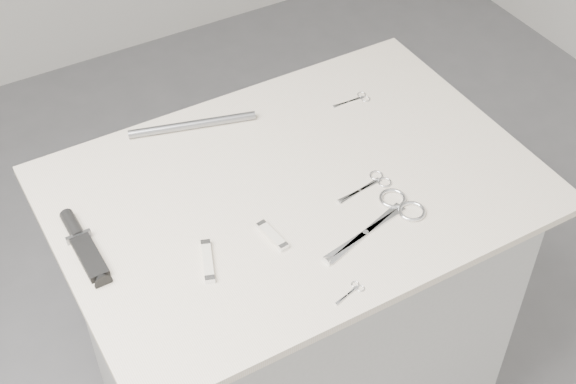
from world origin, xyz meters
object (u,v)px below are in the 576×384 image
pocket_knife_a (208,261)px  tiny_scissors (352,291)px  large_shears (389,215)px  embroidery_scissors_b (356,99)px  plinth (294,320)px  pocket_knife_b (272,236)px  sheathed_knife (82,243)px  embroidery_scissors_a (372,184)px  metal_rail (192,125)px

pocket_knife_a → tiny_scissors: bearing=-113.6°
large_shears → embroidery_scissors_b: large_shears is taller
embroidery_scissors_b → pocket_knife_a: pocket_knife_a is taller
plinth → embroidery_scissors_b: embroidery_scissors_b is taller
large_shears → pocket_knife_b: 0.24m
embroidery_scissors_b → sheathed_knife: 0.73m
pocket_knife_a → embroidery_scissors_a: bearing=-65.7°
plinth → sheathed_knife: 0.66m
large_shears → embroidery_scissors_a: size_ratio=1.91×
plinth → embroidery_scissors_b: 0.57m
pocket_knife_a → pocket_knife_b: 0.14m
pocket_knife_a → embroidery_scissors_b: bearing=-40.9°
tiny_scissors → plinth: bearing=64.9°
large_shears → sheathed_knife: 0.61m
embroidery_scissors_a → embroidery_scissors_b: same height
embroidery_scissors_a → embroidery_scissors_b: 0.29m
tiny_scissors → large_shears: bearing=21.5°
embroidery_scissors_b → tiny_scissors: size_ratio=1.38×
tiny_scissors → metal_rail: (-0.05, 0.58, 0.01)m
sheathed_knife → pocket_knife_a: bearing=-131.0°
large_shears → pocket_knife_a: 0.38m
pocket_knife_b → embroidery_scissors_a: bearing=-90.7°
embroidery_scissors_a → embroidery_scissors_b: bearing=55.7°
embroidery_scissors_a → pocket_knife_b: bearing=178.9°
tiny_scissors → pocket_knife_a: pocket_knife_a is taller
embroidery_scissors_b → metal_rail: (-0.38, 0.10, 0.01)m
embroidery_scissors_b → pocket_knife_a: bearing=-149.3°
large_shears → tiny_scissors: size_ratio=3.67×
large_shears → pocket_knife_b: pocket_knife_b is taller
embroidery_scissors_a → tiny_scissors: size_ratio=1.92×
embroidery_scissors_b → sheathed_knife: bearing=-168.2°
tiny_scissors → sheathed_knife: size_ratio=0.35×
tiny_scissors → pocket_knife_b: (-0.06, 0.19, 0.00)m
plinth → large_shears: large_shears is taller
plinth → sheathed_knife: sheathed_knife is taller
embroidery_scissors_a → plinth: bearing=142.8°
embroidery_scissors_a → tiny_scissors: 0.29m
large_shears → metal_rail: metal_rail is taller
metal_rail → embroidery_scissors_b: bearing=-14.4°
plinth → sheathed_knife: size_ratio=4.68×
large_shears → embroidery_scissors_b: size_ratio=2.66×
sheathed_knife → pocket_knife_b: (0.33, -0.17, -0.00)m
plinth → pocket_knife_a: 0.55m
plinth → sheathed_knife: bearing=172.5°
large_shears → sheathed_knife: sheathed_knife is taller
embroidery_scissors_a → large_shears: bearing=-110.2°
large_shears → metal_rail: 0.50m
embroidery_scissors_b → tiny_scissors: bearing=-121.8°
embroidery_scissors_a → pocket_knife_b: 0.26m
sheathed_knife → large_shears: bearing=-113.0°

